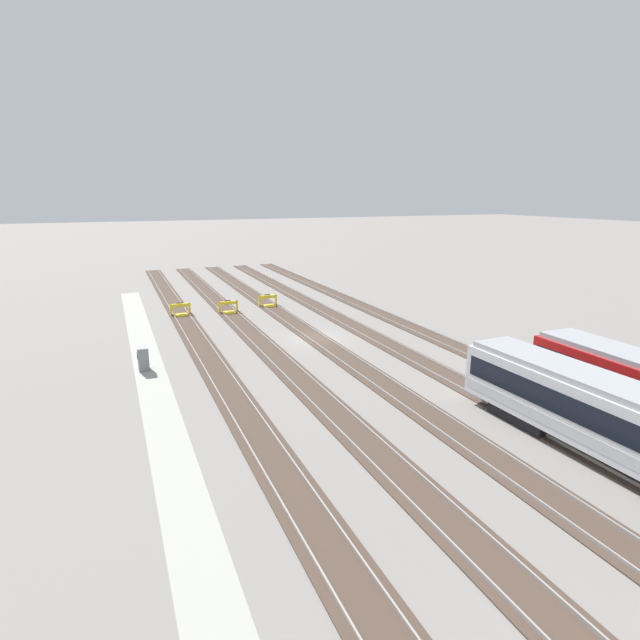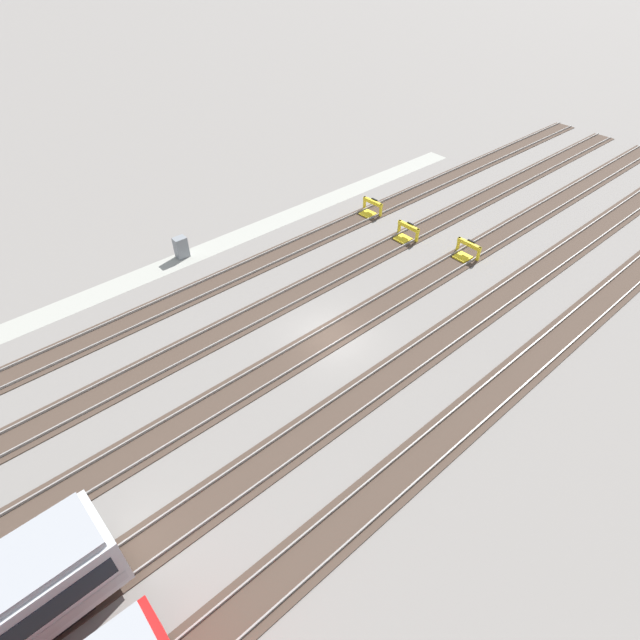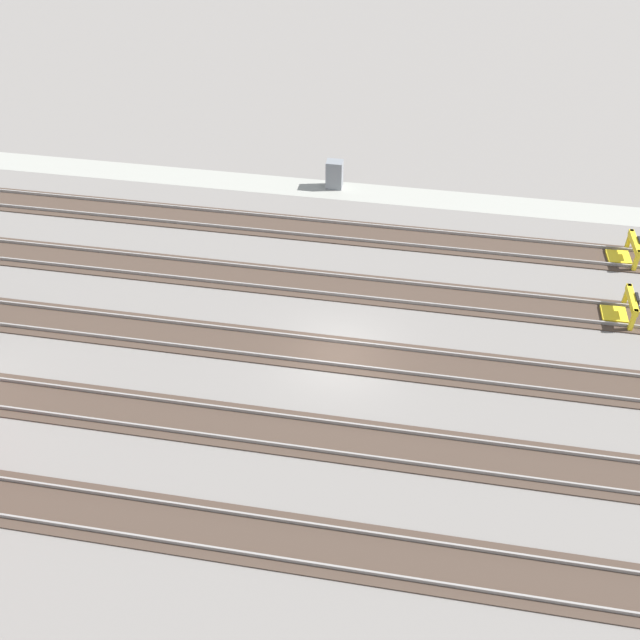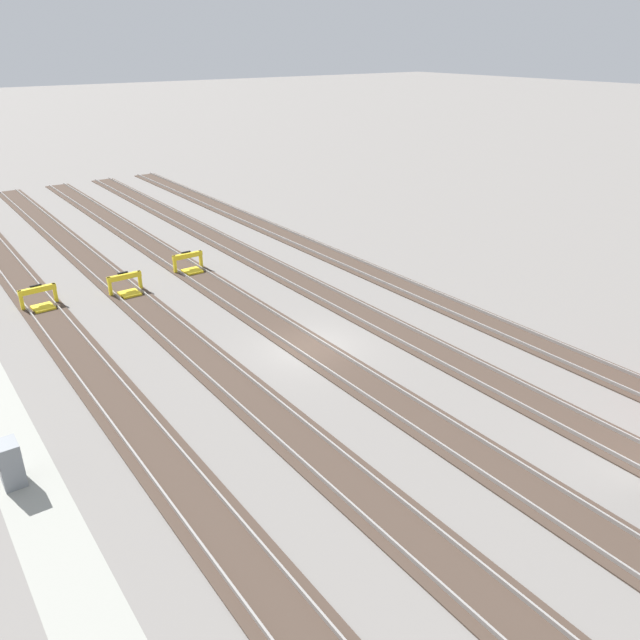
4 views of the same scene
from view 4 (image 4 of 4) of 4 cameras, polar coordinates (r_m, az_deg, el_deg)
name	(u,v)px [view 4 (image 4 of 4)]	position (r m, az deg, el deg)	size (l,w,h in m)	color
ground_plane	(310,348)	(30.02, -0.94, -2.59)	(400.00, 400.00, 0.00)	gray
service_walkway	(10,445)	(25.93, -26.45, -10.16)	(54.00, 2.00, 0.01)	#9E9E93
rail_track_nearest	(121,408)	(26.53, -17.70, -7.67)	(90.00, 2.23, 0.21)	#47382D
rail_track_near_inner	(224,375)	(27.94, -8.77, -4.99)	(90.00, 2.23, 0.21)	#47382D
rail_track_middle	(310,347)	(30.00, -0.94, -2.52)	(90.00, 2.24, 0.21)	#47382D
rail_track_far_inner	(383,324)	(32.59, 5.74, -0.37)	(90.00, 2.23, 0.21)	#47382D
rail_track_farthest	(445,304)	(35.59, 11.36, 1.45)	(90.00, 2.23, 0.21)	#47382D
bumper_stop_nearest_track	(40,299)	(37.62, -24.22, 1.75)	(1.38, 2.01, 1.22)	yellow
bumper_stop_near_inner_track	(127,286)	(37.93, -17.25, 3.02)	(1.35, 2.00, 1.22)	yellow
bumper_stop_middle_track	(190,264)	(40.70, -11.83, 5.05)	(1.34, 2.00, 1.22)	yellow
electrical_cabinet	(10,463)	(23.45, -26.49, -11.66)	(0.90, 0.73, 1.60)	gray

